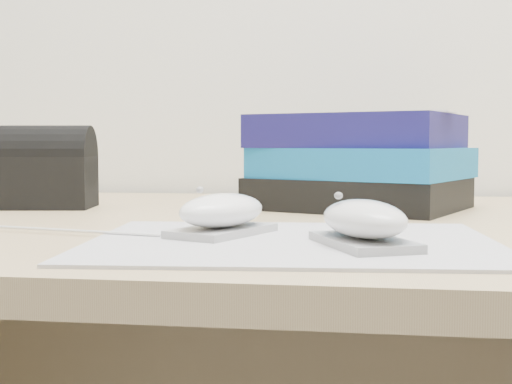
# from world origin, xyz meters

# --- Properties ---
(mousepad) EXTENTS (0.39, 0.32, 0.00)m
(mousepad) POSITION_xyz_m (-0.06, 1.37, 0.73)
(mousepad) COLOR gray
(mousepad) RESTS_ON desk
(mouse_rear) EXTENTS (0.10, 0.13, 0.05)m
(mouse_rear) POSITION_xyz_m (-0.13, 1.40, 0.75)
(mouse_rear) COLOR #9E9DA0
(mouse_rear) RESTS_ON mousepad
(mouse_front) EXTENTS (0.10, 0.13, 0.05)m
(mouse_front) POSITION_xyz_m (0.00, 1.34, 0.75)
(mouse_front) COLOR gray
(mouse_front) RESTS_ON mousepad
(usb_cable) EXTENTS (0.22, 0.05, 0.00)m
(usb_cable) POSITION_xyz_m (-0.30, 1.40, 0.73)
(usb_cable) COLOR silver
(usb_cable) RESTS_ON mousepad
(book_stack) EXTENTS (0.33, 0.30, 0.13)m
(book_stack) POSITION_xyz_m (-0.00, 1.73, 0.79)
(book_stack) COLOR black
(book_stack) RESTS_ON desk
(pouch) EXTENTS (0.14, 0.10, 0.12)m
(pouch) POSITION_xyz_m (-0.44, 1.68, 0.79)
(pouch) COLOR black
(pouch) RESTS_ON desk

